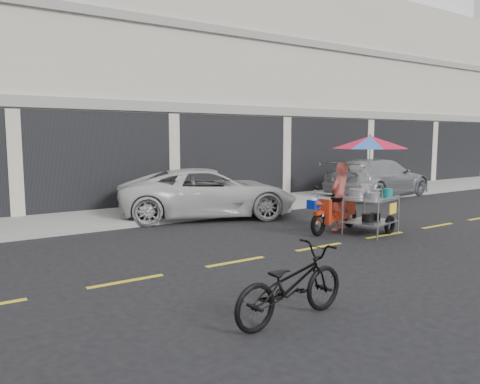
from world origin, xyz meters
TOP-DOWN VIEW (x-y plane):
  - ground at (0.00, 0.00)m, footprint 90.00×90.00m
  - sidewalk at (0.00, 5.50)m, footprint 45.00×3.00m
  - shophouse_block at (2.82, 10.59)m, footprint 36.00×8.11m
  - centerline at (0.00, 0.00)m, footprint 42.00×0.10m
  - white_pickup at (-0.04, 4.31)m, footprint 5.31×3.76m
  - silver_pickup at (7.36, 4.64)m, footprint 5.07×2.62m
  - near_bicycle at (-2.92, -2.57)m, footprint 1.74×0.72m
  - food_vendor_rig at (1.77, 0.59)m, footprint 2.56×2.10m

SIDE VIEW (x-z plane):
  - ground at x=0.00m, z-range 0.00..0.00m
  - centerline at x=0.00m, z-range 0.00..0.01m
  - sidewalk at x=0.00m, z-range 0.00..0.15m
  - near_bicycle at x=-2.92m, z-range 0.00..0.89m
  - white_pickup at x=-0.04m, z-range 0.00..1.34m
  - silver_pickup at x=7.36m, z-range 0.00..1.41m
  - food_vendor_rig at x=1.77m, z-range 0.29..2.56m
  - shophouse_block at x=2.82m, z-range -0.96..9.44m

